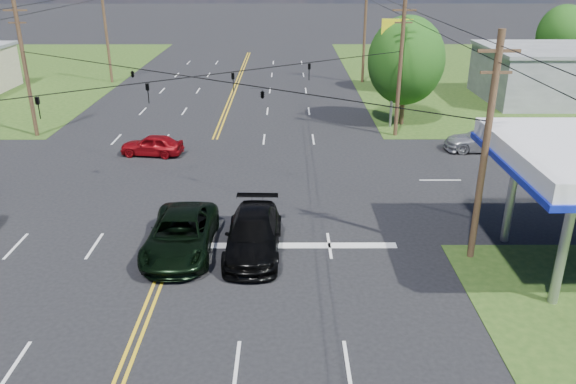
{
  "coord_description": "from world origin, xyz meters",
  "views": [
    {
      "loc": [
        5.07,
        -18.21,
        11.85
      ],
      "look_at": [
        5.16,
        6.0,
        1.78
      ],
      "focal_mm": 35.0,
      "sensor_mm": 36.0,
      "label": 1
    }
  ],
  "objects_px": {
    "tree_right_a": "(406,61)",
    "suv_black": "(254,234)",
    "pole_nw": "(25,67)",
    "pole_right_far": "(365,31)",
    "tree_far_r": "(563,35)",
    "retail_ne": "(564,76)",
    "tree_right_b": "(407,46)",
    "pole_left_far": "(106,31)",
    "pole_ne": "(400,67)",
    "pole_se": "(485,148)",
    "pickup_dkgreen": "(181,235)"
  },
  "relations": [
    {
      "from": "tree_far_r",
      "to": "suv_black",
      "type": "bearing_deg",
      "value": -128.25
    },
    {
      "from": "pole_ne",
      "to": "tree_far_r",
      "type": "distance_m",
      "value": 29.7
    },
    {
      "from": "suv_black",
      "to": "tree_far_r",
      "type": "bearing_deg",
      "value": 53.06
    },
    {
      "from": "pole_left_far",
      "to": "tree_far_r",
      "type": "xyz_separation_m",
      "value": [
        47.0,
        2.0,
        -0.62
      ]
    },
    {
      "from": "retail_ne",
      "to": "pole_se",
      "type": "height_order",
      "value": "pole_se"
    },
    {
      "from": "tree_right_b",
      "to": "pickup_dkgreen",
      "type": "xyz_separation_m",
      "value": [
        -16.0,
        -32.5,
        -3.39
      ]
    },
    {
      "from": "pole_se",
      "to": "tree_right_a",
      "type": "xyz_separation_m",
      "value": [
        1.0,
        21.0,
        -0.05
      ]
    },
    {
      "from": "tree_far_r",
      "to": "pickup_dkgreen",
      "type": "relative_size",
      "value": 1.28
    },
    {
      "from": "pole_nw",
      "to": "tree_far_r",
      "type": "relative_size",
      "value": 1.25
    },
    {
      "from": "retail_ne",
      "to": "tree_right_b",
      "type": "relative_size",
      "value": 1.98
    },
    {
      "from": "retail_ne",
      "to": "pole_se",
      "type": "xyz_separation_m",
      "value": [
        -17.0,
        -29.0,
        2.72
      ]
    },
    {
      "from": "pole_right_far",
      "to": "tree_right_b",
      "type": "xyz_separation_m",
      "value": [
        3.5,
        -4.0,
        -0.95
      ]
    },
    {
      "from": "pole_se",
      "to": "tree_far_r",
      "type": "height_order",
      "value": "pole_se"
    },
    {
      "from": "retail_ne",
      "to": "pole_nw",
      "type": "relative_size",
      "value": 1.47
    },
    {
      "from": "tree_far_r",
      "to": "pole_right_far",
      "type": "bearing_deg",
      "value": -174.56
    },
    {
      "from": "pole_left_far",
      "to": "suv_black",
      "type": "distance_m",
      "value": 40.35
    },
    {
      "from": "tree_right_b",
      "to": "suv_black",
      "type": "distance_m",
      "value": 35.11
    },
    {
      "from": "pole_nw",
      "to": "tree_right_a",
      "type": "xyz_separation_m",
      "value": [
        27.0,
        3.0,
        -0.05
      ]
    },
    {
      "from": "tree_right_a",
      "to": "pickup_dkgreen",
      "type": "height_order",
      "value": "tree_right_a"
    },
    {
      "from": "tree_right_b",
      "to": "retail_ne",
      "type": "bearing_deg",
      "value": -16.5
    },
    {
      "from": "pole_ne",
      "to": "pickup_dkgreen",
      "type": "xyz_separation_m",
      "value": [
        -12.5,
        -17.5,
        -4.08
      ]
    },
    {
      "from": "pole_nw",
      "to": "pole_right_far",
      "type": "xyz_separation_m",
      "value": [
        26.0,
        19.0,
        0.25
      ]
    },
    {
      "from": "retail_ne",
      "to": "pole_left_far",
      "type": "bearing_deg",
      "value": 169.46
    },
    {
      "from": "pole_se",
      "to": "pole_ne",
      "type": "distance_m",
      "value": 18.0
    },
    {
      "from": "pole_nw",
      "to": "tree_right_a",
      "type": "distance_m",
      "value": 27.17
    },
    {
      "from": "pole_se",
      "to": "pole_right_far",
      "type": "height_order",
      "value": "pole_right_far"
    },
    {
      "from": "pole_ne",
      "to": "suv_black",
      "type": "xyz_separation_m",
      "value": [
        -9.35,
        -17.5,
        -4.08
      ]
    },
    {
      "from": "tree_far_r",
      "to": "pickup_dkgreen",
      "type": "height_order",
      "value": "tree_far_r"
    },
    {
      "from": "retail_ne",
      "to": "pickup_dkgreen",
      "type": "relative_size",
      "value": 2.34
    },
    {
      "from": "pole_right_far",
      "to": "pole_left_far",
      "type": "bearing_deg",
      "value": 180.0
    },
    {
      "from": "retail_ne",
      "to": "pole_se",
      "type": "distance_m",
      "value": 33.72
    },
    {
      "from": "pole_se",
      "to": "pole_left_far",
      "type": "distance_m",
      "value": 45.22
    },
    {
      "from": "pole_right_far",
      "to": "pole_nw",
      "type": "bearing_deg",
      "value": -143.84
    },
    {
      "from": "retail_ne",
      "to": "pole_nw",
      "type": "distance_m",
      "value": 44.47
    },
    {
      "from": "tree_right_a",
      "to": "suv_black",
      "type": "xyz_separation_m",
      "value": [
        -10.35,
        -20.5,
        -4.04
      ]
    },
    {
      "from": "tree_far_r",
      "to": "tree_right_b",
      "type": "bearing_deg",
      "value": -161.08
    },
    {
      "from": "pole_right_far",
      "to": "tree_right_b",
      "type": "relative_size",
      "value": 1.41
    },
    {
      "from": "pole_ne",
      "to": "pole_left_far",
      "type": "height_order",
      "value": "pole_left_far"
    },
    {
      "from": "pole_se",
      "to": "pole_ne",
      "type": "relative_size",
      "value": 1.0
    },
    {
      "from": "pole_right_far",
      "to": "pole_ne",
      "type": "bearing_deg",
      "value": -90.0
    },
    {
      "from": "pole_se",
      "to": "tree_right_b",
      "type": "relative_size",
      "value": 1.34
    },
    {
      "from": "pole_right_far",
      "to": "pickup_dkgreen",
      "type": "relative_size",
      "value": 1.67
    },
    {
      "from": "tree_right_b",
      "to": "tree_far_r",
      "type": "relative_size",
      "value": 0.93
    },
    {
      "from": "pole_nw",
      "to": "pole_ne",
      "type": "xyz_separation_m",
      "value": [
        26.0,
        0.0,
        0.0
      ]
    },
    {
      "from": "tree_right_b",
      "to": "pole_right_far",
      "type": "bearing_deg",
      "value": 131.19
    },
    {
      "from": "pole_left_far",
      "to": "tree_right_a",
      "type": "bearing_deg",
      "value": -30.65
    },
    {
      "from": "tree_right_a",
      "to": "pole_left_far",
      "type": "bearing_deg",
      "value": 149.35
    },
    {
      "from": "pole_se",
      "to": "pickup_dkgreen",
      "type": "xyz_separation_m",
      "value": [
        -12.5,
        0.5,
        -4.08
      ]
    },
    {
      "from": "pole_se",
      "to": "tree_right_b",
      "type": "xyz_separation_m",
      "value": [
        3.5,
        33.0,
        -0.7
      ]
    },
    {
      "from": "pole_left_far",
      "to": "retail_ne",
      "type": "bearing_deg",
      "value": -10.54
    }
  ]
}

